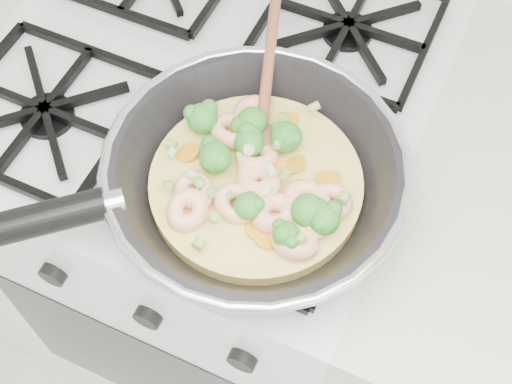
% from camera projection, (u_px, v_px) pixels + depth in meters
% --- Properties ---
extents(stove, '(0.60, 0.60, 0.92)m').
position_uv_depth(stove, '(219.00, 228.00, 1.31)').
color(stove, silver).
rests_on(stove, ground).
extents(skillet, '(0.44, 0.53, 0.09)m').
position_uv_depth(skillet, '(253.00, 178.00, 0.78)').
color(skillet, black).
rests_on(skillet, stove).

